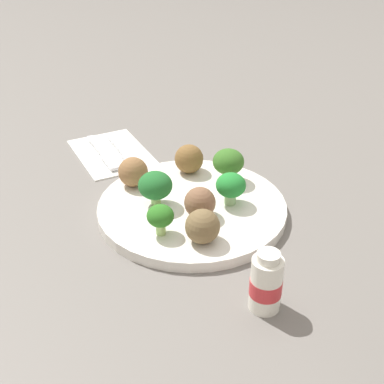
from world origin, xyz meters
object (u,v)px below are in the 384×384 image
(meatball_near_rim, at_px, (133,172))
(knife, at_px, (103,154))
(napkin, at_px, (112,152))
(broccoli_floret_back_left, at_px, (160,217))
(broccoli_floret_front_left, at_px, (231,186))
(broccoli_floret_back_right, at_px, (228,162))
(meatball_mid_left, at_px, (203,226))
(meatball_center, at_px, (200,203))
(fork, at_px, (122,150))
(broccoli_floret_near_rim, at_px, (155,186))
(plate, at_px, (192,208))
(meatball_back_left, at_px, (189,159))
(yogurt_bottle, at_px, (266,283))

(meatball_near_rim, height_order, knife, meatball_near_rim)
(meatball_near_rim, distance_m, napkin, 0.15)
(broccoli_floret_back_left, bearing_deg, knife, 171.95)
(broccoli_floret_front_left, relative_size, meatball_near_rim, 1.05)
(broccoli_floret_back_right, distance_m, meatball_mid_left, 0.17)
(napkin, bearing_deg, broccoli_floret_back_right, 25.55)
(meatball_center, distance_m, fork, 0.27)
(meatball_mid_left, height_order, napkin, meatball_mid_left)
(meatball_center, xyz_separation_m, knife, (-0.27, -0.03, -0.03))
(meatball_center, bearing_deg, broccoli_floret_near_rim, -147.58)
(plate, height_order, broccoli_floret_front_left, broccoli_floret_front_left)
(meatball_near_rim, bearing_deg, fork, 161.49)
(broccoli_floret_front_left, relative_size, meatball_back_left, 1.04)
(broccoli_floret_near_rim, height_order, meatball_mid_left, broccoli_floret_near_rim)
(meatball_back_left, distance_m, meatball_mid_left, 0.19)
(plate, relative_size, meatball_back_left, 5.94)
(broccoli_floret_near_rim, relative_size, broccoli_floret_back_left, 1.21)
(fork, relative_size, yogurt_bottle, 1.54)
(plate, bearing_deg, napkin, -175.65)
(broccoli_floret_front_left, distance_m, meatball_near_rim, 0.16)
(plate, xyz_separation_m, meatball_near_rim, (-0.10, -0.05, 0.03))
(meatball_mid_left, bearing_deg, meatball_back_left, 153.03)
(fork, bearing_deg, broccoli_floret_back_left, -15.27)
(plate, distance_m, meatball_center, 0.05)
(plate, height_order, yogurt_bottle, yogurt_bottle)
(meatball_mid_left, distance_m, napkin, 0.33)
(broccoli_floret_near_rim, relative_size, broccoli_floret_front_left, 1.08)
(meatball_mid_left, distance_m, meatball_near_rim, 0.18)
(broccoli_floret_front_left, distance_m, fork, 0.27)
(meatball_center, relative_size, fork, 0.37)
(broccoli_floret_back_left, relative_size, napkin, 0.26)
(broccoli_floret_back_right, height_order, napkin, broccoli_floret_back_right)
(meatball_center, xyz_separation_m, fork, (-0.27, 0.01, -0.03))
(broccoli_floret_back_right, bearing_deg, napkin, -154.45)
(broccoli_floret_back_left, xyz_separation_m, meatball_near_rim, (-0.14, 0.03, -0.00))
(knife, bearing_deg, meatball_near_rim, -4.27)
(broccoli_floret_near_rim, xyz_separation_m, fork, (-0.21, 0.04, -0.04))
(broccoli_floret_near_rim, bearing_deg, knife, 177.47)
(broccoli_floret_near_rim, distance_m, knife, 0.22)
(meatball_back_left, bearing_deg, meatball_mid_left, -26.97)
(plate, bearing_deg, broccoli_floret_near_rim, -119.62)
(broccoli_floret_back_right, relative_size, meatball_near_rim, 1.16)
(fork, bearing_deg, broccoli_floret_near_rim, -12.25)
(broccoli_floret_front_left, bearing_deg, meatball_near_rim, -142.60)
(meatball_center, height_order, yogurt_bottle, yogurt_bottle)
(plate, distance_m, napkin, 0.24)
(plate, xyz_separation_m, fork, (-0.23, -0.00, -0.00))
(broccoli_floret_back_right, distance_m, napkin, 0.24)
(plate, distance_m, fork, 0.23)
(knife, bearing_deg, broccoli_floret_front_left, 17.66)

